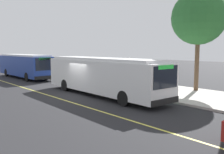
# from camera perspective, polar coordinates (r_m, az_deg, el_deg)

# --- Properties ---
(ground_plane) EXTENTS (120.00, 120.00, 0.00)m
(ground_plane) POSITION_cam_1_polar(r_m,az_deg,el_deg) (20.32, -7.15, -3.93)
(ground_plane) COLOR #232326
(sidewalk_curb) EXTENTS (44.00, 6.40, 0.15)m
(sidewalk_curb) POSITION_cam_1_polar(r_m,az_deg,el_deg) (24.08, 4.88, -2.11)
(sidewalk_curb) COLOR #B7B2A8
(sidewalk_curb) RESTS_ON ground_plane
(lane_stripe_center) EXTENTS (36.00, 0.14, 0.01)m
(lane_stripe_center) POSITION_cam_1_polar(r_m,az_deg,el_deg) (19.23, -12.66, -4.61)
(lane_stripe_center) COLOR #E0D64C
(lane_stripe_center) RESTS_ON ground_plane
(transit_bus_main) EXTENTS (12.57, 2.78, 2.95)m
(transit_bus_main) POSITION_cam_1_polar(r_m,az_deg,el_deg) (19.48, -2.33, 0.48)
(transit_bus_main) COLOR white
(transit_bus_main) RESTS_ON ground_plane
(transit_bus_second) EXTENTS (11.27, 2.75, 2.95)m
(transit_bus_second) POSITION_cam_1_polar(r_m,az_deg,el_deg) (33.36, -19.29, 2.57)
(transit_bus_second) COLOR navy
(transit_bus_second) RESTS_ON ground_plane
(bus_shelter) EXTENTS (2.90, 1.60, 2.48)m
(bus_shelter) POSITION_cam_1_polar(r_m,az_deg,el_deg) (24.18, 3.44, 2.33)
(bus_shelter) COLOR #333338
(bus_shelter) RESTS_ON sidewalk_curb
(waiting_bench) EXTENTS (1.60, 0.48, 0.95)m
(waiting_bench) POSITION_cam_1_polar(r_m,az_deg,el_deg) (24.15, 3.76, -0.74)
(waiting_bench) COLOR brown
(waiting_bench) RESTS_ON sidewalk_curb
(route_sign_post) EXTENTS (0.44, 0.08, 2.80)m
(route_sign_post) POSITION_cam_1_polar(r_m,az_deg,el_deg) (21.06, 4.30, 1.83)
(route_sign_post) COLOR #333338
(route_sign_post) RESTS_ON sidewalk_curb
(pedestrian_commuter) EXTENTS (0.24, 0.40, 1.69)m
(pedestrian_commuter) POSITION_cam_1_polar(r_m,az_deg,el_deg) (22.43, 3.42, -0.04)
(pedestrian_commuter) COLOR #282D47
(pedestrian_commuter) RESTS_ON sidewalk_curb
(street_tree_near_shelter) EXTENTS (4.46, 4.46, 8.28)m
(street_tree_near_shelter) POSITION_cam_1_polar(r_m,az_deg,el_deg) (22.23, 19.16, 12.64)
(street_tree_near_shelter) COLOR brown
(street_tree_near_shelter) RESTS_ON sidewalk_curb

